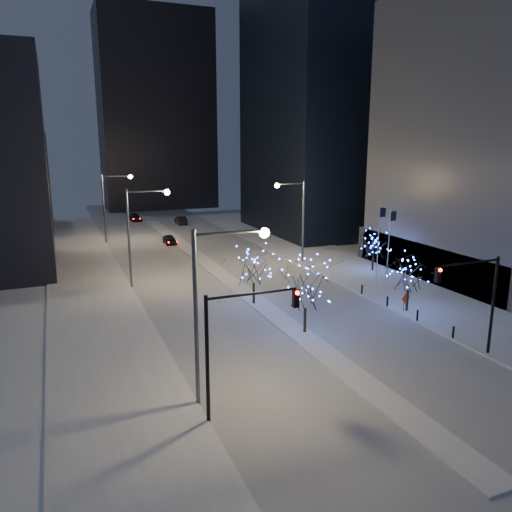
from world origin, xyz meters
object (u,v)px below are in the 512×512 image
street_lamp_w_far (111,199)px  street_lamp_east (297,211)px  holiday_tree_median_far (254,267)px  construction_sign (406,300)px  traffic_signal_west (236,333)px  car_near (170,240)px  holiday_tree_plaza_far (374,245)px  street_lamp_w_near (214,292)px  car_far (135,218)px  street_lamp_w_mid (139,224)px  traffic_signal_east (477,291)px  holiday_tree_median_near (306,285)px  car_mid (181,220)px  holiday_tree_plaza_near (409,273)px

street_lamp_w_far → street_lamp_east: same height
holiday_tree_median_far → construction_sign: 13.52m
traffic_signal_west → car_near: (6.94, 47.65, -4.10)m
traffic_signal_west → holiday_tree_plaza_far: size_ratio=1.35×
street_lamp_w_near → street_lamp_w_far: 50.00m
car_far → street_lamp_w_near: bearing=-99.8°
holiday_tree_plaza_far → street_lamp_w_mid: bearing=171.8°
car_near → holiday_tree_median_far: holiday_tree_median_far is taller
street_lamp_w_near → car_far: 70.43m
street_lamp_w_mid → holiday_tree_plaza_far: street_lamp_w_mid is taller
street_lamp_w_far → traffic_signal_east: 54.07m
traffic_signal_east → construction_sign: traffic_signal_east is taller
traffic_signal_west → construction_sign: (19.29, 10.37, -3.63)m
street_lamp_w_far → holiday_tree_plaza_far: size_ratio=1.93×
traffic_signal_east → holiday_tree_median_near: size_ratio=1.18×
car_far → holiday_tree_median_near: holiday_tree_median_near is taller
holiday_tree_median_near → traffic_signal_west: bearing=-134.0°
street_lamp_w_mid → street_lamp_w_near: bearing=-90.0°
street_lamp_w_near → holiday_tree_plaza_far: (25.46, 21.32, -3.45)m
holiday_tree_plaza_far → street_lamp_w_far: bearing=131.6°
holiday_tree_median_near → holiday_tree_median_far: bearing=97.1°
car_near → holiday_tree_median_far: bearing=-87.7°
traffic_signal_west → traffic_signal_east: same height
street_lamp_east → traffic_signal_west: size_ratio=1.43×
car_near → holiday_tree_plaza_far: (18.02, -24.32, 2.39)m
holiday_tree_plaza_far → construction_sign: size_ratio=3.17×
street_lamp_w_mid → car_near: (7.44, 20.64, -5.84)m
car_far → holiday_tree_plaza_far: size_ratio=0.86×
traffic_signal_west → construction_sign: traffic_signal_west is taller
car_mid → street_lamp_w_mid: bearing=70.9°
street_lamp_w_mid → holiday_tree_plaza_near: (20.00, -16.58, -2.97)m
street_lamp_east → car_mid: bearing=99.3°
car_near → holiday_tree_plaza_far: bearing=-53.1°
holiday_tree_median_near → traffic_signal_east: bearing=-44.4°
street_lamp_w_near → holiday_tree_median_far: (8.44, 15.32, -3.00)m
traffic_signal_west → street_lamp_w_far: bearing=90.5°
traffic_signal_east → car_mid: bearing=94.1°
car_far → construction_sign: 63.03m
car_far → holiday_tree_plaza_far: bearing=-73.1°
car_mid → holiday_tree_median_near: holiday_tree_median_near is taller
holiday_tree_median_near → holiday_tree_plaza_near: (10.56, 1.16, -0.36)m
street_lamp_w_mid → holiday_tree_median_far: 13.19m
construction_sign → street_lamp_east: bearing=80.1°
street_lamp_w_far → traffic_signal_east: (17.88, -51.00, -1.74)m
street_lamp_w_far → street_lamp_east: 29.08m
holiday_tree_median_far → holiday_tree_plaza_far: holiday_tree_median_far is taller
holiday_tree_median_near → car_near: bearing=93.0°
street_lamp_w_near → street_lamp_w_far: bearing=90.0°
car_mid → holiday_tree_median_near: (-3.85, -55.73, 3.17)m
street_lamp_w_near → street_lamp_east: same height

